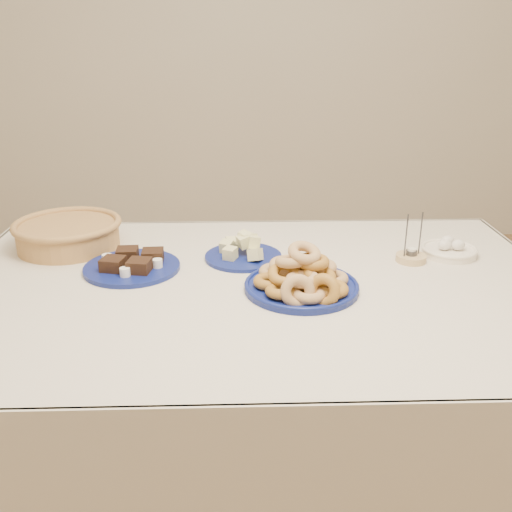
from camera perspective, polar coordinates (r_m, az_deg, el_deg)
name	(u,v)px	position (r m, az deg, el deg)	size (l,w,h in m)	color
ground	(256,495)	(1.99, -0.05, -22.80)	(5.00, 5.00, 0.00)	olive
dining_table	(255,318)	(1.61, -0.06, -6.17)	(1.71, 1.11, 0.75)	brown
donut_platter	(302,279)	(1.51, 4.66, -2.33)	(0.32, 0.32, 0.14)	navy
melon_plate	(243,251)	(1.73, -1.29, 0.51)	(0.28, 0.28, 0.08)	navy
brownie_plate	(132,265)	(1.69, -12.26, -0.87)	(0.29, 0.29, 0.05)	navy
wicker_basket	(68,233)	(1.91, -18.28, 2.21)	(0.36, 0.36, 0.09)	olive
candle_holder	(411,257)	(1.77, 15.24, -0.08)	(0.12, 0.12, 0.15)	tan
egg_bowl	(449,250)	(1.85, 18.75, 0.60)	(0.19, 0.19, 0.06)	white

